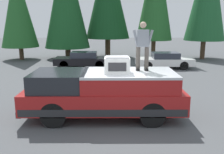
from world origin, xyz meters
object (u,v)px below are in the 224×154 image
at_px(parked_car_white, 164,60).
at_px(parked_car_black, 83,60).
at_px(compressor_unit, 117,65).
at_px(pickup_truck, 104,93).
at_px(person_on_truck_bed, 143,45).

height_order(parked_car_white, parked_car_black, same).
bearing_deg(parked_car_black, compressor_unit, -167.30).
relative_size(compressor_unit, parked_car_black, 0.20).
height_order(pickup_truck, compressor_unit, compressor_unit).
distance_m(pickup_truck, parked_car_black, 10.01).
relative_size(pickup_truck, compressor_unit, 6.60).
distance_m(person_on_truck_bed, parked_car_white, 9.83).
distance_m(compressor_unit, person_on_truck_bed, 1.18).
bearing_deg(parked_car_black, parked_car_white, -93.67).
distance_m(parked_car_white, parked_car_black, 6.00).
relative_size(pickup_truck, parked_car_white, 1.35).
distance_m(person_on_truck_bed, parked_car_black, 10.29).
xyz_separation_m(pickup_truck, person_on_truck_bed, (0.24, -1.36, 1.68)).
relative_size(pickup_truck, parked_car_black, 1.35).
relative_size(compressor_unit, person_on_truck_bed, 0.50).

